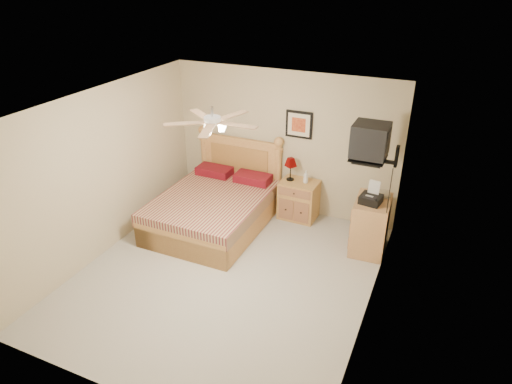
{
  "coord_description": "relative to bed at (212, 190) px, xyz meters",
  "views": [
    {
      "loc": [
        2.55,
        -4.71,
        4.04
      ],
      "look_at": [
        0.07,
        0.9,
        0.94
      ],
      "focal_mm": 32.0,
      "sensor_mm": 36.0,
      "label": 1
    }
  ],
  "objects": [
    {
      "name": "nightstand",
      "position": [
        1.22,
        0.88,
        -0.34
      ],
      "size": [
        0.65,
        0.49,
        0.69
      ],
      "primitive_type": "cube",
      "rotation": [
        0.0,
        0.0,
        -0.03
      ],
      "color": "#A97439",
      "rests_on": "ground"
    },
    {
      "name": "table_lamp",
      "position": [
        1.04,
        0.9,
        0.2
      ],
      "size": [
        0.25,
        0.25,
        0.41
      ],
      "primitive_type": null,
      "rotation": [
        0.0,
        0.0,
        0.17
      ],
      "color": "#550302",
      "rests_on": "nightstand"
    },
    {
      "name": "magazine_lower",
      "position": [
        2.56,
        0.59,
        0.19
      ],
      "size": [
        0.19,
        0.25,
        0.02
      ],
      "primitive_type": "imported",
      "rotation": [
        0.0,
        0.0,
        0.05
      ],
      "color": "#BDB195",
      "rests_on": "dresser"
    },
    {
      "name": "wall_tv",
      "position": [
        2.57,
        0.22,
        1.12
      ],
      "size": [
        0.56,
        0.46,
        0.58
      ],
      "primitive_type": null,
      "color": "black",
      "rests_on": "wall_right"
    },
    {
      "name": "framed_picture",
      "position": [
        1.09,
        1.11,
        0.93
      ],
      "size": [
        0.46,
        0.04,
        0.46
      ],
      "primitive_type": "cube",
      "color": "black",
      "rests_on": "wall_back"
    },
    {
      "name": "wall_right",
      "position": [
        2.82,
        -1.12,
        0.56
      ],
      "size": [
        0.04,
        4.5,
        2.5
      ],
      "primitive_type": "cube",
      "color": "#BCAD8B",
      "rests_on": "ground"
    },
    {
      "name": "lotion_bottle",
      "position": [
        1.32,
        0.9,
        0.11
      ],
      "size": [
        0.09,
        0.1,
        0.22
      ],
      "primitive_type": "imported",
      "rotation": [
        0.0,
        0.0,
        0.12
      ],
      "color": "silver",
      "rests_on": "nightstand"
    },
    {
      "name": "floor",
      "position": [
        0.82,
        -1.12,
        -0.69
      ],
      "size": [
        4.5,
        4.5,
        0.0
      ],
      "primitive_type": "plane",
      "color": "#A29E93",
      "rests_on": "ground"
    },
    {
      "name": "ceiling",
      "position": [
        0.82,
        -1.12,
        1.81
      ],
      "size": [
        4.0,
        4.5,
        0.04
      ],
      "primitive_type": "cube",
      "color": "white",
      "rests_on": "ground"
    },
    {
      "name": "bed",
      "position": [
        0.0,
        0.0,
        0.0
      ],
      "size": [
        1.63,
        2.14,
        1.37
      ],
      "primitive_type": null,
      "rotation": [
        0.0,
        0.0,
        -0.01
      ],
      "color": "#BE7545",
      "rests_on": "ground"
    },
    {
      "name": "fax_machine",
      "position": [
        2.52,
        0.28,
        0.33
      ],
      "size": [
        0.34,
        0.36,
        0.32
      ],
      "primitive_type": null,
      "rotation": [
        0.0,
        0.0,
        -0.14
      ],
      "color": "black",
      "rests_on": "dresser"
    },
    {
      "name": "ceiling_fan",
      "position": [
        0.82,
        -1.32,
        1.67
      ],
      "size": [
        1.14,
        1.14,
        0.28
      ],
      "primitive_type": null,
      "color": "white",
      "rests_on": "ceiling"
    },
    {
      "name": "wall_front",
      "position": [
        0.82,
        -3.37,
        0.56
      ],
      "size": [
        4.0,
        0.04,
        2.5
      ],
      "primitive_type": "cube",
      "color": "#BCAD8B",
      "rests_on": "ground"
    },
    {
      "name": "wall_back",
      "position": [
        0.82,
        1.13,
        0.56
      ],
      "size": [
        4.0,
        0.04,
        2.5
      ],
      "primitive_type": "cube",
      "color": "#BCAD8B",
      "rests_on": "ground"
    },
    {
      "name": "magazine_upper",
      "position": [
        2.58,
        0.59,
        0.21
      ],
      "size": [
        0.22,
        0.27,
        0.02
      ],
      "primitive_type": "imported",
      "rotation": [
        0.0,
        0.0,
        0.23
      ],
      "color": "gray",
      "rests_on": "magazine_lower"
    },
    {
      "name": "dresser",
      "position": [
        2.55,
        0.38,
        -0.26
      ],
      "size": [
        0.54,
        0.75,
        0.86
      ],
      "primitive_type": "cube",
      "rotation": [
        0.0,
        0.0,
        0.05
      ],
      "color": "#A67C45",
      "rests_on": "ground"
    },
    {
      "name": "wall_left",
      "position": [
        -1.18,
        -1.12,
        0.56
      ],
      "size": [
        0.04,
        4.5,
        2.5
      ],
      "primitive_type": "cube",
      "color": "#BCAD8B",
      "rests_on": "ground"
    }
  ]
}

